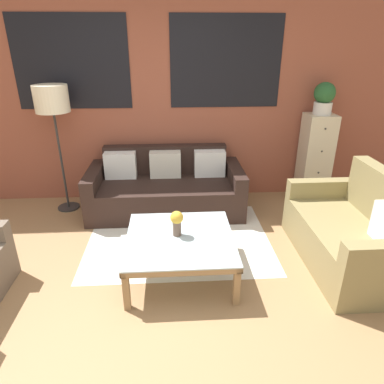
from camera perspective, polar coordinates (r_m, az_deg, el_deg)
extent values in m
plane|color=#9E754C|center=(2.96, -7.67, -19.97)|extent=(16.00, 16.00, 0.00)
cube|color=brown|center=(4.63, -6.77, 15.72)|extent=(8.40, 0.08, 2.80)
cube|color=black|center=(4.69, -19.45, 19.64)|extent=(1.40, 0.01, 1.10)
cube|color=black|center=(4.59, 5.69, 20.72)|extent=(1.40, 0.01, 1.10)
cube|color=silver|center=(3.90, -2.22, -7.75)|extent=(2.00, 1.53, 0.00)
cube|color=black|center=(4.36, -4.34, -1.19)|extent=(1.62, 0.72, 0.40)
cube|color=black|center=(4.70, -4.38, 3.18)|extent=(1.62, 0.16, 0.78)
cube|color=black|center=(4.51, -15.76, 0.02)|extent=(0.16, 0.88, 0.58)
cube|color=black|center=(4.47, 7.11, 0.60)|extent=(0.16, 0.88, 0.58)
cube|color=white|center=(4.53, -11.83, 4.38)|extent=(0.40, 0.16, 0.34)
cube|color=beige|center=(4.48, -4.46, 4.61)|extent=(0.40, 0.16, 0.34)
cube|color=white|center=(4.51, 2.95, 4.78)|extent=(0.40, 0.16, 0.34)
cube|color=olive|center=(3.71, 23.11, -7.88)|extent=(0.64, 1.18, 0.42)
cube|color=olive|center=(3.79, 29.15, -4.08)|extent=(0.16, 1.18, 0.92)
cube|color=olive|center=(4.22, 20.57, -2.03)|extent=(0.80, 0.14, 0.62)
cube|color=silver|center=(3.17, -2.02, -7.64)|extent=(0.98, 0.98, 0.01)
cube|color=#99754C|center=(2.80, -1.71, -13.17)|extent=(0.98, 0.05, 0.05)
cube|color=#99754C|center=(3.59, -2.24, -4.18)|extent=(0.98, 0.05, 0.05)
cube|color=#99754C|center=(3.21, -10.45, -8.26)|extent=(0.05, 0.98, 0.05)
cube|color=#99754C|center=(3.23, 6.37, -7.79)|extent=(0.05, 0.98, 0.05)
cube|color=#99754C|center=(2.94, -10.90, -15.72)|extent=(0.05, 0.05, 0.38)
cube|color=#99754C|center=(2.96, 7.46, -15.16)|extent=(0.05, 0.05, 0.38)
cube|color=#99754C|center=(3.68, -9.33, -6.71)|extent=(0.05, 0.06, 0.38)
cube|color=#99754C|center=(3.69, 4.90, -6.32)|extent=(0.05, 0.06, 0.38)
cylinder|color=#2D2D2D|center=(4.86, -19.83, -2.36)|extent=(0.28, 0.28, 0.02)
cylinder|color=#2D2D2D|center=(4.64, -20.91, 4.70)|extent=(0.03, 0.03, 1.25)
cylinder|color=beige|center=(4.46, -22.40, 14.20)|extent=(0.40, 0.40, 0.31)
cube|color=beige|center=(4.96, 19.79, 5.37)|extent=(0.38, 0.35, 1.18)
sphere|color=#38332D|center=(4.69, 21.36, 9.77)|extent=(0.02, 0.02, 0.02)
sphere|color=#38332D|center=(4.76, 20.83, 6.35)|extent=(0.02, 0.02, 0.02)
sphere|color=#38332D|center=(4.85, 20.33, 3.04)|extent=(0.02, 0.02, 0.02)
sphere|color=#38332D|center=(4.95, 19.85, -0.14)|extent=(0.02, 0.02, 0.02)
cylinder|color=silver|center=(4.80, 20.91, 12.91)|extent=(0.23, 0.23, 0.16)
sphere|color=#285B2D|center=(4.78, 21.25, 15.15)|extent=(0.27, 0.27, 0.27)
cylinder|color=brown|center=(3.17, -2.52, -6.06)|extent=(0.08, 0.08, 0.14)
sphere|color=gold|center=(3.11, -2.56, -4.26)|extent=(0.12, 0.12, 0.12)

